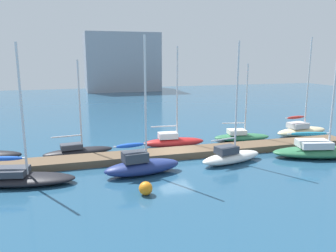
{
  "coord_description": "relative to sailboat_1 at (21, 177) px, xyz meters",
  "views": [
    {
      "loc": [
        -7.45,
        -23.49,
        7.51
      ],
      "look_at": [
        0.0,
        2.0,
        2.0
      ],
      "focal_mm": 35.64,
      "sensor_mm": 36.0,
      "label": 1
    }
  ],
  "objects": [
    {
      "name": "dock_pier",
      "position": [
        10.62,
        2.85,
        -0.21
      ],
      "size": [
        30.49,
        2.08,
        0.51
      ],
      "primitive_type": "cube",
      "color": "brown",
      "rests_on": "ground_plane"
    },
    {
      "name": "mooring_buoy_orange",
      "position": [
        6.85,
        -3.65,
        -0.08
      ],
      "size": [
        0.76,
        0.76,
        0.76
      ],
      "primitive_type": "sphere",
      "color": "orange",
      "rests_on": "ground_plane"
    },
    {
      "name": "sailboat_4",
      "position": [
        11.32,
        5.65,
        0.07
      ],
      "size": [
        5.38,
        1.81,
        8.36
      ],
      "rotation": [
        0.0,
        0.0,
        -0.06
      ],
      "color": "#B21E1E",
      "rests_on": "ground_plane"
    },
    {
      "name": "harbor_building_distant",
      "position": [
        14.7,
        57.8,
        5.92
      ],
      "size": [
        16.21,
        12.99,
        12.77
      ],
      "primitive_type": "cube",
      "color": "#9399A3",
      "rests_on": "ground_plane"
    },
    {
      "name": "sailboat_6",
      "position": [
        17.93,
        5.92,
        -0.03
      ],
      "size": [
        5.36,
        2.44,
        6.96
      ],
      "rotation": [
        0.0,
        0.0,
        -0.14
      ],
      "color": "#2D7047",
      "rests_on": "ground_plane"
    },
    {
      "name": "sailboat_2",
      "position": [
        3.45,
        5.23,
        -0.03
      ],
      "size": [
        5.47,
        2.16,
        7.33
      ],
      "rotation": [
        0.0,
        0.0,
        0.13
      ],
      "color": "black",
      "rests_on": "ground_plane"
    },
    {
      "name": "sailboat_8",
      "position": [
        24.55,
        6.14,
        0.11
      ],
      "size": [
        5.99,
        2.56,
        9.34
      ],
      "rotation": [
        0.0,
        0.0,
        0.12
      ],
      "color": "beige",
      "rests_on": "ground_plane"
    },
    {
      "name": "sailboat_7",
      "position": [
        21.35,
        -0.4,
        0.12
      ],
      "size": [
        8.17,
        4.14,
        12.46
      ],
      "rotation": [
        0.0,
        0.0,
        -0.23
      ],
      "color": "#2D7047",
      "rests_on": "ground_plane"
    },
    {
      "name": "sailboat_5",
      "position": [
        14.0,
        0.2,
        0.1
      ],
      "size": [
        5.29,
        2.62,
        8.6
      ],
      "rotation": [
        0.0,
        0.0,
        0.24
      ],
      "color": "white",
      "rests_on": "ground_plane"
    },
    {
      "name": "sailboat_3",
      "position": [
        7.31,
        -0.34,
        0.19
      ],
      "size": [
        5.27,
        2.35,
        8.84
      ],
      "rotation": [
        0.0,
        0.0,
        0.13
      ],
      "color": "navy",
      "rests_on": "ground_plane"
    },
    {
      "name": "ground_plane",
      "position": [
        10.62,
        2.85,
        -0.47
      ],
      "size": [
        120.0,
        120.0,
        0.0
      ],
      "primitive_type": "plane",
      "color": "navy"
    },
    {
      "name": "sailboat_1",
      "position": [
        0.0,
        0.0,
        0.0
      ],
      "size": [
        6.55,
        3.36,
        8.34
      ],
      "rotation": [
        0.0,
        0.0,
        -0.21
      ],
      "color": "black",
      "rests_on": "ground_plane"
    }
  ]
}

